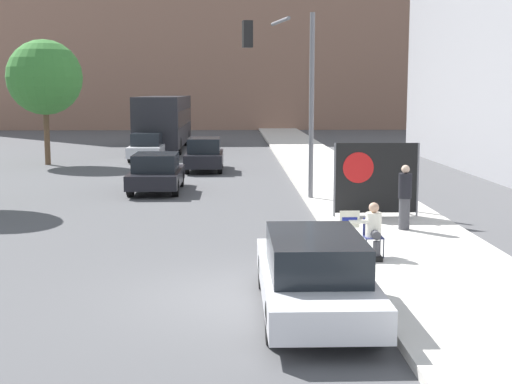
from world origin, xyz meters
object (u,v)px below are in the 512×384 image
object	(u,v)px
traffic_light_pole	(289,76)
car_on_road_distant	(148,147)
protest_banner	(376,178)
street_tree_midblock	(45,78)
city_bus_on_road	(165,119)
car_on_road_nearest	(156,173)
car_on_road_midblock	(204,155)
parked_car_curbside	(314,273)
jogger_on_sidewalk	(405,197)
seated_protester	(373,229)

from	to	relation	value
traffic_light_pole	car_on_road_distant	distance (m)	16.61
traffic_light_pole	car_on_road_distant	world-z (taller)	traffic_light_pole
protest_banner	street_tree_midblock	xyz separation A→B (m)	(-13.37, 16.24, 3.08)
car_on_road_distant	city_bus_on_road	distance (m)	6.81
car_on_road_nearest	car_on_road_midblock	distance (m)	7.04
car_on_road_midblock	protest_banner	bearing A→B (deg)	-67.91
protest_banner	car_on_road_midblock	bearing A→B (deg)	112.09
traffic_light_pole	city_bus_on_road	distance (m)	22.59
parked_car_curbside	city_bus_on_road	xyz separation A→B (m)	(-5.65, 33.45, 1.23)
car_on_road_distant	city_bus_on_road	xyz separation A→B (m)	(0.29, 6.70, 1.19)
car_on_road_nearest	jogger_on_sidewalk	bearing A→B (deg)	-49.01
parked_car_curbside	jogger_on_sidewalk	bearing A→B (deg)	64.48
protest_banner	street_tree_midblock	distance (m)	21.26
seated_protester	street_tree_midblock	world-z (taller)	street_tree_midblock
jogger_on_sidewalk	street_tree_midblock	distance (m)	23.05
city_bus_on_road	traffic_light_pole	bearing A→B (deg)	-74.20
parked_car_curbside	protest_banner	bearing A→B (deg)	72.21
jogger_on_sidewalk	protest_banner	bearing A→B (deg)	-95.45
car_on_road_midblock	seated_protester	bearing A→B (deg)	-76.59
car_on_road_nearest	traffic_light_pole	bearing A→B (deg)	-31.49
jogger_on_sidewalk	traffic_light_pole	bearing A→B (deg)	-80.80
street_tree_midblock	jogger_on_sidewalk	bearing A→B (deg)	-52.97
parked_car_curbside	city_bus_on_road	distance (m)	33.94
protest_banner	car_on_road_nearest	size ratio (longest dim) A/B	0.59
traffic_light_pole	car_on_road_distant	xyz separation A→B (m)	(-6.41, 14.93, -3.43)
jogger_on_sidewalk	city_bus_on_road	bearing A→B (deg)	-88.20
seated_protester	traffic_light_pole	xyz separation A→B (m)	(-1.17, 8.46, 3.38)
jogger_on_sidewalk	city_bus_on_road	xyz separation A→B (m)	(-8.69, 27.09, 0.91)
protest_banner	city_bus_on_road	bearing A→B (deg)	108.32
jogger_on_sidewalk	car_on_road_nearest	distance (m)	11.01
car_on_road_nearest	city_bus_on_road	distance (m)	18.88
parked_car_curbside	car_on_road_midblock	xyz separation A→B (m)	(-2.70, 21.55, 0.07)
traffic_light_pole	car_on_road_midblock	size ratio (longest dim) A/B	1.47
street_tree_midblock	car_on_road_distant	bearing A→B (deg)	24.65
car_on_road_midblock	car_on_road_distant	world-z (taller)	car_on_road_midblock
jogger_on_sidewalk	traffic_light_pole	distance (m)	6.80
protest_banner	car_on_road_nearest	xyz separation A→B (m)	(-6.85, 6.34, -0.55)
traffic_light_pole	parked_car_curbside	bearing A→B (deg)	-92.28
car_on_road_midblock	city_bus_on_road	distance (m)	12.32
parked_car_curbside	traffic_light_pole	bearing A→B (deg)	87.72
traffic_light_pole	car_on_road_nearest	size ratio (longest dim) A/B	1.46
seated_protester	car_on_road_midblock	world-z (taller)	car_on_road_midblock
traffic_light_pole	car_on_road_nearest	world-z (taller)	traffic_light_pole
protest_banner	parked_car_curbside	world-z (taller)	protest_banner
car_on_road_nearest	protest_banner	bearing A→B (deg)	-42.78
parked_car_curbside	car_on_road_midblock	size ratio (longest dim) A/B	1.17
car_on_road_midblock	street_tree_midblock	xyz separation A→B (m)	(-8.00, 3.02, 3.59)
car_on_road_nearest	city_bus_on_road	bearing A→B (deg)	94.47
jogger_on_sidewalk	parked_car_curbside	size ratio (longest dim) A/B	0.35
traffic_light_pole	street_tree_midblock	bearing A→B (deg)	131.22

